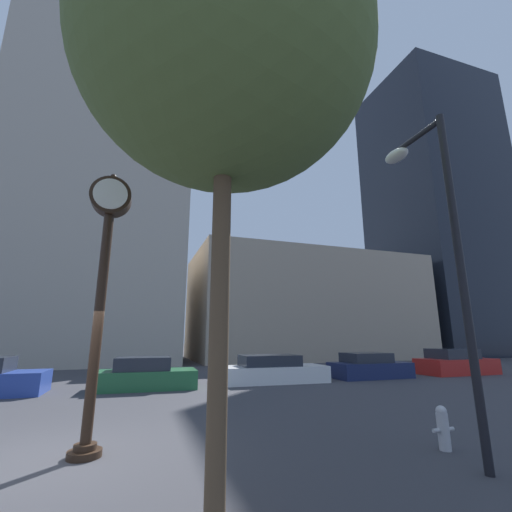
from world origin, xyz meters
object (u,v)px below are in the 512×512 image
at_px(street_clock, 104,265).
at_px(street_lamp_right, 436,223).
at_px(bare_tree, 226,60).
at_px(car_white, 273,371).
at_px(car_red, 455,363).
at_px(fire_hydrant_near, 443,427).
at_px(car_navy, 369,367).
at_px(car_green, 146,375).

xyz_separation_m(street_clock, street_lamp_right, (5.88, -2.45, 0.72)).
relative_size(street_clock, street_lamp_right, 0.87).
distance_m(street_lamp_right, bare_tree, 4.67).
distance_m(car_white, car_red, 10.96).
bearing_deg(fire_hydrant_near, car_navy, 59.80).
relative_size(street_clock, car_red, 1.23).
bearing_deg(car_navy, street_clock, -145.38).
height_order(car_white, car_navy, car_navy).
bearing_deg(street_lamp_right, street_clock, 157.41).
bearing_deg(bare_tree, car_white, 65.47).
bearing_deg(street_clock, car_green, 81.65).
height_order(street_clock, car_green, street_clock).
bearing_deg(car_white, fire_hydrant_near, -91.06).
relative_size(car_navy, bare_tree, 0.50).
distance_m(car_green, car_navy, 10.85).
distance_m(car_green, bare_tree, 12.27).
bearing_deg(street_lamp_right, bare_tree, -172.87).
bearing_deg(street_clock, car_navy, 34.46).
bearing_deg(bare_tree, street_lamp_right, 7.13).
relative_size(street_lamp_right, bare_tree, 0.77).
bearing_deg(bare_tree, car_green, 92.47).
height_order(car_green, street_lamp_right, street_lamp_right).
bearing_deg(car_red, bare_tree, -145.19).
distance_m(street_clock, bare_tree, 4.29).
xyz_separation_m(street_clock, fire_hydrant_near, (6.22, -1.71, -2.99)).
bearing_deg(car_navy, car_white, -179.38).
distance_m(car_green, street_lamp_right, 12.00).
height_order(street_clock, car_red, street_clock).
bearing_deg(street_lamp_right, fire_hydrant_near, 64.99).
xyz_separation_m(car_navy, car_red, (5.69, -0.06, 0.06)).
distance_m(street_clock, car_navy, 14.86).
height_order(street_clock, street_lamp_right, street_lamp_right).
bearing_deg(car_navy, car_green, -178.46).
relative_size(street_clock, fire_hydrant_near, 6.91).
xyz_separation_m(car_navy, bare_tree, (-10.38, -11.23, 5.49)).
bearing_deg(car_navy, fire_hydrant_near, -120.03).
height_order(fire_hydrant_near, bare_tree, bare_tree).
relative_size(car_white, car_navy, 1.21).
bearing_deg(street_lamp_right, car_white, 85.34).
bearing_deg(bare_tree, street_clock, 118.94).
xyz_separation_m(car_white, fire_hydrant_near, (-0.53, -9.92, -0.12)).
bearing_deg(car_green, street_lamp_right, -63.21).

